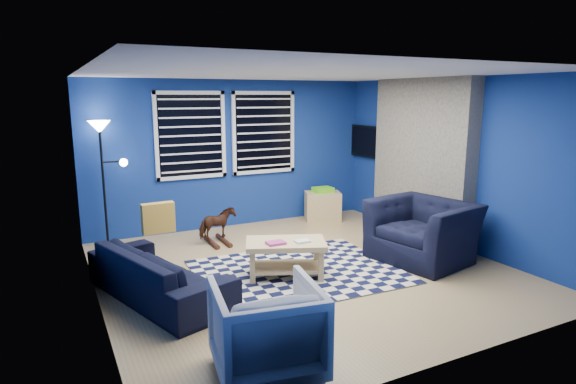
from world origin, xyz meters
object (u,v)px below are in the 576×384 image
(armchair_bent, at_px, (266,329))
(floor_lamp, at_px, (102,144))
(tv, at_px, (368,142))
(armchair_big, at_px, (423,231))
(rocking_horse, at_px, (217,224))
(coffee_table, at_px, (286,251))
(sofa, at_px, (159,273))
(cabinet, at_px, (323,206))

(armchair_bent, bearing_deg, floor_lamp, -70.83)
(floor_lamp, bearing_deg, tv, -3.08)
(armchair_big, height_order, armchair_bent, armchair_big)
(armchair_big, distance_m, rocking_horse, 3.02)
(armchair_bent, distance_m, coffee_table, 2.13)
(sofa, bearing_deg, armchair_big, -113.70)
(armchair_bent, bearing_deg, armchair_big, -143.50)
(armchair_bent, relative_size, floor_lamp, 0.45)
(floor_lamp, bearing_deg, rocking_horse, -23.26)
(armchair_big, distance_m, coffee_table, 1.98)
(armchair_bent, bearing_deg, sofa, -67.21)
(tv, height_order, sofa, tv)
(tv, bearing_deg, floor_lamp, 176.92)
(armchair_big, bearing_deg, tv, 149.37)
(rocking_horse, height_order, floor_lamp, floor_lamp)
(sofa, bearing_deg, rocking_horse, -54.93)
(armchair_bent, bearing_deg, tv, -124.83)
(tv, xyz_separation_m, armchair_big, (-0.81, -2.39, -0.99))
(floor_lamp, bearing_deg, coffee_table, -52.69)
(armchair_big, distance_m, armchair_bent, 3.43)
(armchair_big, relative_size, rocking_horse, 2.22)
(tv, bearing_deg, coffee_table, -142.59)
(sofa, relative_size, armchair_bent, 2.32)
(tv, height_order, armchair_bent, tv)
(rocking_horse, distance_m, floor_lamp, 2.04)
(coffee_table, distance_m, floor_lamp, 3.21)
(rocking_horse, relative_size, coffee_table, 0.51)
(coffee_table, bearing_deg, tv, 37.41)
(sofa, distance_m, armchair_bent, 1.96)
(tv, bearing_deg, cabinet, 174.48)
(cabinet, height_order, floor_lamp, floor_lamp)
(armchair_bent, xyz_separation_m, coffee_table, (1.10, 1.83, -0.05))
(rocking_horse, bearing_deg, armchair_big, -146.55)
(sofa, height_order, floor_lamp, floor_lamp)
(sofa, xyz_separation_m, armchair_bent, (0.45, -1.91, 0.10))
(coffee_table, bearing_deg, sofa, 176.98)
(tv, relative_size, coffee_table, 0.89)
(armchair_big, height_order, cabinet, armchair_big)
(armchair_bent, bearing_deg, cabinet, -116.68)
(armchair_bent, xyz_separation_m, cabinet, (2.96, 4.03, -0.12))
(sofa, relative_size, coffee_table, 1.77)
(armchair_big, relative_size, floor_lamp, 0.67)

